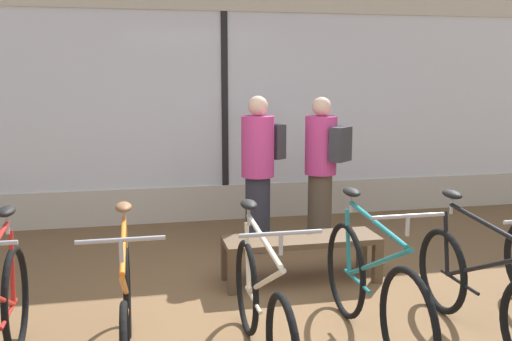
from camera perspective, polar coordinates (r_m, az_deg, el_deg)
name	(u,v)px	position (r m, az deg, el deg)	size (l,w,h in m)	color
ground_plane	(296,329)	(4.38, 4.01, -15.50)	(24.00, 24.00, 0.00)	brown
shop_back_wall	(224,91)	(7.16, -3.19, 7.94)	(12.00, 0.08, 3.20)	beige
bicycle_left	(126,314)	(3.74, -12.85, -13.78)	(0.46, 1.74, 1.02)	black
bicycle_center_left	(262,309)	(3.73, 0.58, -13.64)	(0.46, 1.70, 1.02)	black
bicycle_center_right	(372,289)	(4.05, 11.51, -11.55)	(0.46, 1.76, 1.05)	black
bicycle_right	(482,291)	(4.33, 21.64, -11.11)	(0.46, 1.75, 1.02)	black
display_bench	(301,245)	(5.18, 4.55, -7.42)	(1.40, 0.44, 0.41)	brown
customer_near_rack	(322,167)	(6.16, 6.62, 0.38)	(0.53, 0.56, 1.61)	brown
customer_by_window	(259,168)	(5.93, 0.31, 0.20)	(0.56, 0.51, 1.63)	#2D2D38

